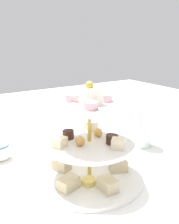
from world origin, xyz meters
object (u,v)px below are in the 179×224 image
object	(u,v)px
water_glass_tall_right	(143,128)
butter_knife_right	(56,135)
tiered_serving_stand	(90,151)
teacup_with_saucer	(0,152)

from	to	relation	value
water_glass_tall_right	butter_knife_right	size ratio (longest dim) A/B	0.77
water_glass_tall_right	tiered_serving_stand	bearing A→B (deg)	-72.87
water_glass_tall_right	butter_knife_right	bearing A→B (deg)	-139.04
tiered_serving_stand	teacup_with_saucer	xyz separation A→B (m)	(-0.24, -0.17, -0.06)
teacup_with_saucer	butter_knife_right	world-z (taller)	teacup_with_saucer
water_glass_tall_right	teacup_with_saucer	xyz separation A→B (m)	(-0.16, -0.44, -0.04)
butter_knife_right	teacup_with_saucer	bearing A→B (deg)	22.35
water_glass_tall_right	butter_knife_right	world-z (taller)	water_glass_tall_right
tiered_serving_stand	water_glass_tall_right	bearing A→B (deg)	107.13
tiered_serving_stand	water_glass_tall_right	world-z (taller)	tiered_serving_stand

